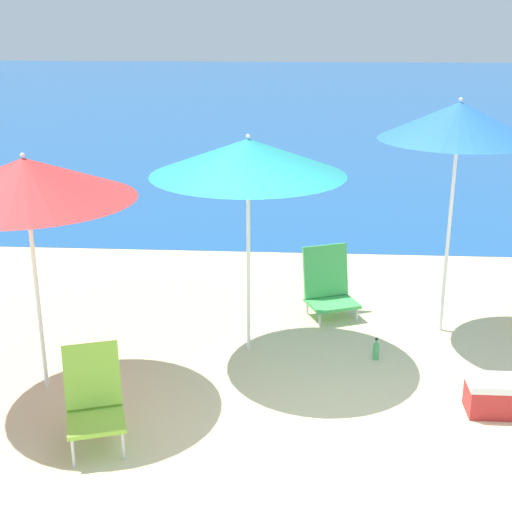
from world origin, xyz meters
TOP-DOWN VIEW (x-y plane):
  - ground_plane at (0.00, 0.00)m, footprint 60.00×60.00m
  - sea_water at (0.00, 24.77)m, footprint 60.00×40.00m
  - beach_umbrella_blue at (0.98, 2.36)m, footprint 1.52×1.52m
  - beach_umbrella_red at (-2.69, 0.93)m, footprint 1.77×1.77m
  - beach_umbrella_teal at (-0.97, 1.77)m, footprint 1.78×1.78m
  - beach_chair_lime at (-2.02, 0.14)m, footprint 0.57×0.65m
  - beach_chair_green at (-0.18, 2.71)m, footprint 0.65×0.63m
  - water_bottle at (0.25, 1.65)m, footprint 0.06×0.06m
  - cooler_box at (1.12, 0.75)m, footprint 0.44×0.30m

SIDE VIEW (x-z plane):
  - ground_plane at x=0.00m, z-range 0.00..0.00m
  - sea_water at x=0.00m, z-range 0.00..0.01m
  - water_bottle at x=0.25m, z-range -0.02..0.20m
  - cooler_box at x=1.12m, z-range 0.00..0.30m
  - beach_chair_green at x=-0.18m, z-range -0.04..0.71m
  - beach_chair_lime at x=-2.02m, z-range 0.01..0.75m
  - beach_umbrella_red at x=-2.69m, z-range 0.83..2.91m
  - beach_umbrella_teal at x=-0.97m, z-range 0.85..2.96m
  - beach_umbrella_blue at x=0.98m, z-range 0.97..3.34m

